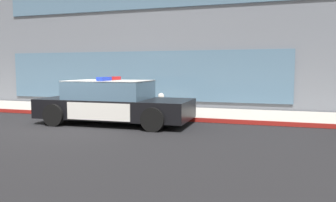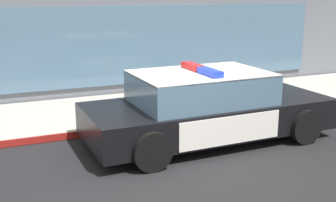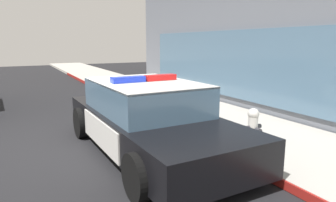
% 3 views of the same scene
% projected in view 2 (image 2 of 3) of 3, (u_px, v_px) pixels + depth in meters
% --- Properties ---
extents(ground, '(48.00, 48.00, 0.00)m').
position_uv_depth(ground, '(169.00, 165.00, 7.30)').
color(ground, black).
extents(sidewalk, '(48.00, 2.82, 0.15)m').
position_uv_depth(sidewalk, '(113.00, 111.00, 10.33)').
color(sidewalk, '#B2ADA3').
rests_on(sidewalk, ground).
extents(curb_red_paint, '(28.80, 0.04, 0.14)m').
position_uv_depth(curb_red_paint, '(132.00, 128.00, 9.06)').
color(curb_red_paint, maroon).
rests_on(curb_red_paint, ground).
extents(police_cruiser, '(4.88, 2.20, 1.49)m').
position_uv_depth(police_cruiser, '(206.00, 107.00, 8.38)').
color(police_cruiser, black).
rests_on(police_cruiser, ground).
extents(fire_hydrant, '(0.34, 0.39, 0.73)m').
position_uv_depth(fire_hydrant, '(208.00, 92.00, 10.40)').
color(fire_hydrant, silver).
rests_on(fire_hydrant, sidewalk).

